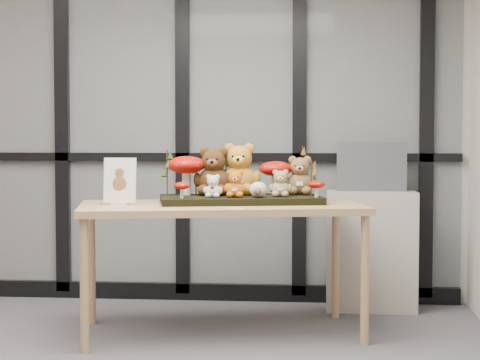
# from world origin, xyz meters

# --- Properties ---
(glass_partition) EXTENTS (4.90, 0.06, 2.78)m
(glass_partition) POSITION_xyz_m (-0.00, 2.47, 1.42)
(glass_partition) COLOR #2D383F
(glass_partition) RESTS_ON floor
(display_table) EXTENTS (1.83, 1.19, 0.79)m
(display_table) POSITION_xyz_m (0.86, 1.40, 0.73)
(display_table) COLOR #A48259
(display_table) RESTS_ON floor
(diorama_tray) EXTENTS (1.05, 0.68, 0.04)m
(diorama_tray) POSITION_xyz_m (0.97, 1.49, 0.81)
(diorama_tray) COLOR black
(diorama_tray) RESTS_ON display_table
(bear_pooh_yellow) EXTENTS (0.32, 0.30, 0.35)m
(bear_pooh_yellow) POSITION_xyz_m (0.95, 1.62, 1.01)
(bear_pooh_yellow) COLOR #B97C1E
(bear_pooh_yellow) RESTS_ON diorama_tray
(bear_brown_medium) EXTENTS (0.30, 0.28, 0.33)m
(bear_brown_medium) POSITION_xyz_m (0.79, 1.57, 1.00)
(bear_brown_medium) COLOR #40260F
(bear_brown_medium) RESTS_ON diorama_tray
(bear_tan_back) EXTENTS (0.24, 0.22, 0.27)m
(bear_tan_back) POSITION_xyz_m (1.33, 1.66, 0.97)
(bear_tan_back) COLOR brown
(bear_tan_back) RESTS_ON diorama_tray
(bear_small_yellow) EXTENTS (0.16, 0.15, 0.18)m
(bear_small_yellow) POSITION_xyz_m (0.95, 1.38, 0.93)
(bear_small_yellow) COLOR #C06211
(bear_small_yellow) RESTS_ON diorama_tray
(bear_white_bow) EXTENTS (0.14, 0.13, 0.15)m
(bear_white_bow) POSITION_xyz_m (0.82, 1.35, 0.91)
(bear_white_bow) COLOR white
(bear_white_bow) RESTS_ON diorama_tray
(bear_beige_small) EXTENTS (0.16, 0.15, 0.18)m
(bear_beige_small) POSITION_xyz_m (1.22, 1.46, 0.93)
(bear_beige_small) COLOR tan
(bear_beige_small) RESTS_ON diorama_tray
(plush_cream_hedgehog) EXTENTS (0.09, 0.09, 0.11)m
(plush_cream_hedgehog) POSITION_xyz_m (1.09, 1.37, 0.89)
(plush_cream_hedgehog) COLOR beige
(plush_cream_hedgehog) RESTS_ON diorama_tray
(mushroom_back_left) EXTENTS (0.24, 0.24, 0.27)m
(mushroom_back_left) POSITION_xyz_m (0.62, 1.56, 0.97)
(mushroom_back_left) COLOR #9B0C05
(mushroom_back_left) RESTS_ON diorama_tray
(mushroom_back_right) EXTENTS (0.21, 0.21, 0.23)m
(mushroom_back_right) POSITION_xyz_m (1.17, 1.65, 0.95)
(mushroom_back_right) COLOR #9B0C05
(mushroom_back_right) RESTS_ON diorama_tray
(mushroom_front_left) EXTENTS (0.10, 0.10, 0.11)m
(mushroom_front_left) POSITION_xyz_m (0.64, 1.27, 0.89)
(mushroom_front_left) COLOR #9B0C05
(mushroom_front_left) RESTS_ON diorama_tray
(mushroom_front_right) EXTENTS (0.10, 0.10, 0.11)m
(mushroom_front_right) POSITION_xyz_m (1.43, 1.44, 0.89)
(mushroom_front_right) COLOR #9B0C05
(mushroom_front_right) RESTS_ON diorama_tray
(sprig_green_far_left) EXTENTS (0.05, 0.05, 0.28)m
(sprig_green_far_left) POSITION_xyz_m (0.51, 1.52, 0.98)
(sprig_green_far_left) COLOR #0F3A0D
(sprig_green_far_left) RESTS_ON diorama_tray
(sprig_green_mid_left) EXTENTS (0.05, 0.05, 0.23)m
(sprig_green_mid_left) POSITION_xyz_m (0.67, 1.61, 0.95)
(sprig_green_mid_left) COLOR #0F3A0D
(sprig_green_mid_left) RESTS_ON diorama_tray
(sprig_dry_far_right) EXTENTS (0.05, 0.05, 0.31)m
(sprig_dry_far_right) POSITION_xyz_m (1.34, 1.68, 0.99)
(sprig_dry_far_right) COLOR brown
(sprig_dry_far_right) RESTS_ON diorama_tray
(sprig_dry_mid_right) EXTENTS (0.05, 0.05, 0.22)m
(sprig_dry_mid_right) POSITION_xyz_m (1.40, 1.56, 0.94)
(sprig_dry_mid_right) COLOR brown
(sprig_dry_mid_right) RESTS_ON diorama_tray
(sprig_green_centre) EXTENTS (0.05, 0.05, 0.22)m
(sprig_green_centre) POSITION_xyz_m (0.86, 1.66, 0.95)
(sprig_green_centre) COLOR #0F3A0D
(sprig_green_centre) RESTS_ON diorama_tray
(sign_holder) EXTENTS (0.20, 0.06, 0.28)m
(sign_holder) POSITION_xyz_m (0.26, 1.29, 0.92)
(sign_holder) COLOR silver
(sign_holder) RESTS_ON display_table
(label_card) EXTENTS (0.10, 0.03, 0.00)m
(label_card) POSITION_xyz_m (0.98, 1.08, 0.79)
(label_card) COLOR white
(label_card) RESTS_ON display_table
(cabinet) EXTENTS (0.62, 0.36, 0.82)m
(cabinet) POSITION_xyz_m (1.81, 2.25, 0.41)
(cabinet) COLOR #9F998E
(cabinet) RESTS_ON floor
(monitor) EXTENTS (0.48, 0.05, 0.34)m
(monitor) POSITION_xyz_m (1.81, 2.27, 0.99)
(monitor) COLOR #4B4D52
(monitor) RESTS_ON cabinet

